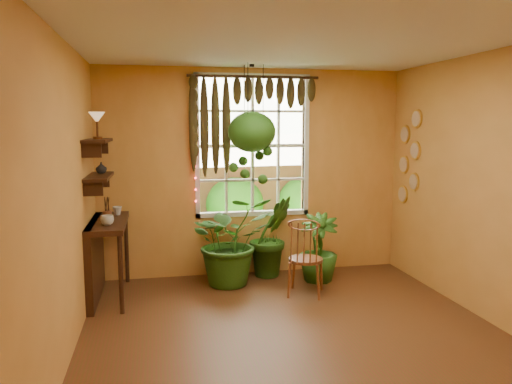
% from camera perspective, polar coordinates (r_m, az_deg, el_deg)
% --- Properties ---
extents(floor, '(4.50, 4.50, 0.00)m').
position_cam_1_polar(floor, '(4.77, 5.07, -16.73)').
color(floor, '#5A2A19').
rests_on(floor, ground).
extents(ceiling, '(4.50, 4.50, 0.00)m').
position_cam_1_polar(ceiling, '(4.41, 5.50, 17.16)').
color(ceiling, silver).
rests_on(ceiling, wall_back).
extents(wall_back, '(4.00, 0.00, 4.00)m').
position_cam_1_polar(wall_back, '(6.57, -0.36, 2.23)').
color(wall_back, gold).
rests_on(wall_back, floor).
extents(wall_left, '(0.00, 4.50, 4.50)m').
position_cam_1_polar(wall_left, '(4.28, -21.34, -1.19)').
color(wall_left, gold).
rests_on(wall_left, floor).
extents(wall_right, '(0.00, 4.50, 4.50)m').
position_cam_1_polar(wall_right, '(5.32, 26.38, 0.17)').
color(wall_right, gold).
rests_on(wall_right, floor).
extents(window, '(1.52, 0.10, 1.86)m').
position_cam_1_polar(window, '(6.57, -0.41, 5.30)').
color(window, white).
rests_on(window, wall_back).
extents(valance_vine, '(1.70, 0.12, 1.10)m').
position_cam_1_polar(valance_vine, '(6.44, -0.96, 10.38)').
color(valance_vine, '#34190E').
rests_on(valance_vine, window).
extents(string_lights, '(0.03, 0.03, 1.54)m').
position_cam_1_polar(string_lights, '(6.38, -7.00, 5.62)').
color(string_lights, '#FF2633').
rests_on(string_lights, window).
extents(wall_plates, '(0.04, 0.32, 1.10)m').
position_cam_1_polar(wall_plates, '(6.79, 17.09, 3.77)').
color(wall_plates, beige).
rests_on(wall_plates, wall_right).
extents(counter_ledge, '(0.40, 1.20, 0.90)m').
position_cam_1_polar(counter_ledge, '(5.97, -17.49, -6.44)').
color(counter_ledge, '#34190E').
rests_on(counter_ledge, floor).
extents(shelf_lower, '(0.25, 0.90, 0.04)m').
position_cam_1_polar(shelf_lower, '(5.83, -17.49, 1.69)').
color(shelf_lower, '#34190E').
rests_on(shelf_lower, wall_left).
extents(shelf_upper, '(0.25, 0.90, 0.04)m').
position_cam_1_polar(shelf_upper, '(5.80, -17.64, 5.62)').
color(shelf_upper, '#34190E').
rests_on(shelf_upper, wall_left).
extents(backyard, '(14.00, 10.00, 12.00)m').
position_cam_1_polar(backyard, '(11.16, -3.72, 4.09)').
color(backyard, '#2C601B').
rests_on(backyard, ground).
extents(windsor_chair, '(0.53, 0.54, 1.06)m').
position_cam_1_polar(windsor_chair, '(5.89, 5.65, -8.78)').
color(windsor_chair, brown).
rests_on(windsor_chair, floor).
extents(potted_plant_left, '(1.14, 1.04, 1.12)m').
position_cam_1_polar(potted_plant_left, '(6.20, -2.91, -5.51)').
color(potted_plant_left, '#1B4A13').
rests_on(potted_plant_left, floor).
extents(potted_plant_mid, '(0.68, 0.60, 1.06)m').
position_cam_1_polar(potted_plant_mid, '(6.55, 1.75, -5.06)').
color(potted_plant_mid, '#1B4A13').
rests_on(potted_plant_mid, floor).
extents(potted_plant_right, '(0.59, 0.59, 0.86)m').
position_cam_1_polar(potted_plant_right, '(6.40, 7.15, -6.34)').
color(potted_plant_right, '#1B4A13').
rests_on(potted_plant_right, floor).
extents(hanging_basket, '(0.58, 0.58, 1.46)m').
position_cam_1_polar(hanging_basket, '(6.14, -0.48, 6.36)').
color(hanging_basket, black).
rests_on(hanging_basket, ceiling).
extents(cup_a, '(0.18, 0.18, 0.11)m').
position_cam_1_polar(cup_a, '(5.60, -16.63, -3.11)').
color(cup_a, silver).
rests_on(cup_a, counter_ledge).
extents(cup_b, '(0.14, 0.14, 0.10)m').
position_cam_1_polar(cup_b, '(6.21, -15.57, -2.08)').
color(cup_b, beige).
rests_on(cup_b, counter_ledge).
extents(brush_jar, '(0.09, 0.09, 0.35)m').
position_cam_1_polar(brush_jar, '(5.82, -16.65, -1.90)').
color(brush_jar, brown).
rests_on(brush_jar, counter_ledge).
extents(shelf_vase, '(0.14, 0.14, 0.13)m').
position_cam_1_polar(shelf_vase, '(6.02, -17.27, 2.66)').
color(shelf_vase, '#B2AD99').
rests_on(shelf_vase, shelf_lower).
extents(tiffany_lamp, '(0.18, 0.18, 0.29)m').
position_cam_1_polar(tiffany_lamp, '(5.67, -17.73, 7.94)').
color(tiffany_lamp, '#562F18').
rests_on(tiffany_lamp, shelf_upper).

